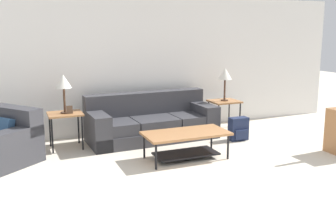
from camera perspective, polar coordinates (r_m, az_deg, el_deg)
wall_back at (r=7.22m, az=-3.81°, el=5.60°), size 8.77×0.06×2.60m
couch at (r=6.77m, az=-2.53°, el=-3.33°), size 2.33×1.00×0.82m
armchair at (r=6.02m, az=-24.22°, el=-6.07°), size 1.32×1.32×0.80m
coffee_table at (r=5.70m, az=2.76°, el=-5.81°), size 1.28×0.64×0.42m
side_table_left at (r=6.38m, az=-15.40°, el=-2.33°), size 0.55×0.48×0.60m
side_table_right at (r=7.35m, az=8.57°, el=-0.43°), size 0.55×0.48×0.60m
table_lamp_left at (r=6.29m, az=-15.64°, el=2.71°), size 0.26×0.26×0.64m
table_lamp_right at (r=7.27m, az=8.69°, el=3.97°), size 0.26×0.26×0.64m
backpack at (r=6.81m, az=10.70°, el=-4.24°), size 0.34×0.25×0.41m
picture_frame at (r=6.30m, az=-14.78°, el=-1.28°), size 0.10×0.04×0.13m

